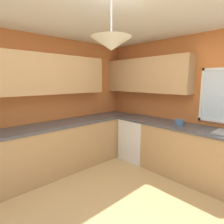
{
  "coord_description": "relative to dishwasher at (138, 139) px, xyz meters",
  "views": [
    {
      "loc": [
        1.51,
        -1.41,
        1.69
      ],
      "look_at": [
        -0.66,
        0.63,
        1.19
      ],
      "focal_mm": 29.61,
      "sensor_mm": 36.0,
      "label": 1
    }
  ],
  "objects": [
    {
      "name": "ground_plane",
      "position": [
        0.91,
        -1.63,
        -0.44
      ],
      "size": [
        8.69,
        8.69,
        0.0
      ],
      "primitive_type": "plane",
      "color": "tan"
    },
    {
      "name": "room_shell",
      "position": [
        0.12,
        -1.05,
        1.37
      ],
      "size": [
        3.89,
        4.07,
        2.56
      ],
      "color": "#D17238",
      "rests_on": "ground_plane"
    },
    {
      "name": "counter_run_left",
      "position": [
        -0.66,
        -1.63,
        0.02
      ],
      "size": [
        0.65,
        3.68,
        0.92
      ],
      "color": "tan",
      "rests_on": "ground_plane"
    },
    {
      "name": "counter_run_back",
      "position": [
        1.12,
        0.03,
        0.02
      ],
      "size": [
        2.98,
        0.65,
        0.92
      ],
      "color": "tan",
      "rests_on": "ground_plane"
    },
    {
      "name": "dishwasher",
      "position": [
        0.0,
        0.0,
        0.0
      ],
      "size": [
        0.6,
        0.6,
        0.87
      ],
      "primitive_type": "cube",
      "color": "white",
      "rests_on": "ground_plane"
    },
    {
      "name": "bowl",
      "position": [
        0.9,
        0.03,
        0.53
      ],
      "size": [
        0.17,
        0.17,
        0.09
      ],
      "primitive_type": "cylinder",
      "color": "#4C7099",
      "rests_on": "counter_run_back"
    }
  ]
}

